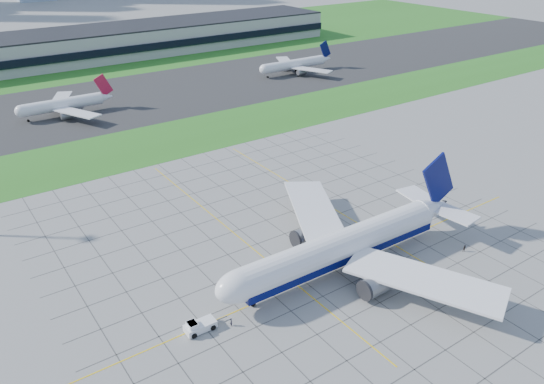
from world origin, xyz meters
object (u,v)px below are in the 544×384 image
(distant_jet_1, at_px, (64,104))
(distant_jet_2, at_px, (295,64))
(crew_far, at_px, (465,249))
(airliner, at_px, (342,247))
(crew_near, at_px, (231,322))
(pushback_tug, at_px, (199,326))

(distant_jet_1, bearing_deg, distant_jet_2, 0.84)
(crew_far, bearing_deg, airliner, -175.41)
(airliner, relative_size, distant_jet_1, 1.55)
(crew_near, height_order, crew_far, crew_far)
(airliner, xyz_separation_m, distant_jet_2, (94.81, 142.25, -1.15))
(crew_near, xyz_separation_m, distant_jet_1, (9.80, 142.83, 3.65))
(crew_far, height_order, distant_jet_2, distant_jet_2)
(crew_far, bearing_deg, distant_jet_2, 92.94)
(airliner, distance_m, distant_jet_2, 170.96)
(airliner, distance_m, crew_near, 29.57)
(airliner, bearing_deg, distant_jet_1, 98.52)
(distant_jet_1, relative_size, distant_jet_2, 1.00)
(crew_near, relative_size, distant_jet_2, 0.04)
(crew_far, xyz_separation_m, distant_jet_1, (-46.92, 151.75, 3.64))
(distant_jet_1, distance_m, distant_jet_2, 114.11)
(pushback_tug, height_order, distant_jet_2, distant_jet_2)
(crew_near, bearing_deg, distant_jet_1, 5.04)
(airliner, relative_size, pushback_tug, 7.75)
(crew_far, xyz_separation_m, distant_jet_2, (67.18, 153.41, 3.64))
(crew_near, height_order, distant_jet_2, distant_jet_2)
(pushback_tug, relative_size, distant_jet_1, 0.20)
(crew_near, height_order, distant_jet_1, distant_jet_1)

